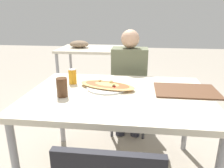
{
  "coord_description": "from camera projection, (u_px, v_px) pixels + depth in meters",
  "views": [
    {
      "loc": [
        0.14,
        -1.52,
        1.3
      ],
      "look_at": [
        -0.05,
        0.03,
        0.79
      ],
      "focal_mm": 35.0,
      "sensor_mm": 36.0,
      "label": 1
    }
  ],
  "objects": [
    {
      "name": "dining_table",
      "position": [
        118.0,
        101.0,
        1.65
      ],
      "size": [
        1.35,
        0.97,
        0.73
      ],
      "color": "beige",
      "rests_on": "ground_plane"
    },
    {
      "name": "chair_far_seated",
      "position": [
        129.0,
        87.0,
        2.46
      ],
      "size": [
        0.4,
        0.4,
        0.88
      ],
      "rotation": [
        0.0,
        0.0,
        3.14
      ],
      "color": "black",
      "rests_on": "ground_plane"
    },
    {
      "name": "person_seated",
      "position": [
        129.0,
        75.0,
        2.3
      ],
      "size": [
        0.37,
        0.25,
        1.14
      ],
      "rotation": [
        0.0,
        0.0,
        3.14
      ],
      "color": "#2D2D38",
      "rests_on": "ground_plane"
    },
    {
      "name": "pizza_main",
      "position": [
        107.0,
        86.0,
        1.73
      ],
      "size": [
        0.5,
        0.33,
        0.06
      ],
      "color": "white",
      "rests_on": "dining_table"
    },
    {
      "name": "soda_can",
      "position": [
        73.0,
        76.0,
        1.83
      ],
      "size": [
        0.07,
        0.07,
        0.12
      ],
      "color": "orange",
      "rests_on": "dining_table"
    },
    {
      "name": "drink_glass",
      "position": [
        62.0,
        87.0,
        1.55
      ],
      "size": [
        0.08,
        0.08,
        0.14
      ],
      "color": "#4C2D19",
      "rests_on": "dining_table"
    },
    {
      "name": "serving_tray",
      "position": [
        186.0,
        91.0,
        1.66
      ],
      "size": [
        0.47,
        0.33,
        0.01
      ],
      "color": "brown",
      "rests_on": "dining_table"
    },
    {
      "name": "background_table",
      "position": [
        90.0,
        51.0,
        3.71
      ],
      "size": [
        1.1,
        0.8,
        0.85
      ],
      "color": "beige",
      "rests_on": "ground_plane"
    }
  ]
}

